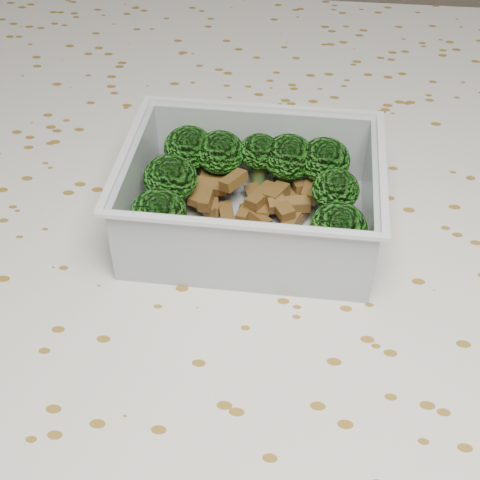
# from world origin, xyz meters

# --- Properties ---
(dining_table) EXTENTS (1.40, 0.90, 0.75)m
(dining_table) POSITION_xyz_m (0.00, 0.00, 0.67)
(dining_table) COLOR brown
(dining_table) RESTS_ON ground
(tablecloth) EXTENTS (1.46, 0.96, 0.19)m
(tablecloth) POSITION_xyz_m (0.00, 0.00, 0.72)
(tablecloth) COLOR silver
(tablecloth) RESTS_ON dining_table
(lunch_container) EXTENTS (0.19, 0.15, 0.07)m
(lunch_container) POSITION_xyz_m (0.01, 0.04, 0.78)
(lunch_container) COLOR silver
(lunch_container) RESTS_ON tablecloth
(broccoli_florets) EXTENTS (0.17, 0.12, 0.05)m
(broccoli_florets) POSITION_xyz_m (0.01, 0.06, 0.79)
(broccoli_florets) COLOR #608C3F
(broccoli_florets) RESTS_ON lunch_container
(meat_pile) EXTENTS (0.12, 0.07, 0.03)m
(meat_pile) POSITION_xyz_m (0.01, 0.06, 0.77)
(meat_pile) COLOR brown
(meat_pile) RESTS_ON lunch_container
(sausage) EXTENTS (0.17, 0.04, 0.03)m
(sausage) POSITION_xyz_m (0.02, 0.00, 0.78)
(sausage) COLOR red
(sausage) RESTS_ON lunch_container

